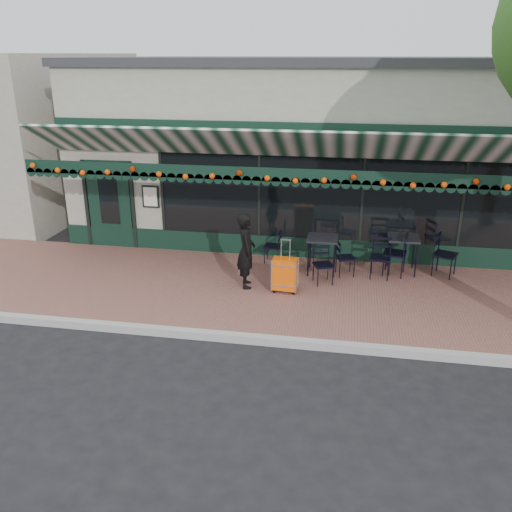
% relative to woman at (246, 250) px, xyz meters
% --- Properties ---
extents(ground, '(80.00, 80.00, 0.00)m').
position_rel_woman_xyz_m(ground, '(0.94, -2.03, -0.95)').
color(ground, black).
rests_on(ground, ground).
extents(sidewalk, '(18.00, 4.00, 0.15)m').
position_rel_woman_xyz_m(sidewalk, '(0.94, -0.03, -0.88)').
color(sidewalk, brown).
rests_on(sidewalk, ground).
extents(curb, '(18.00, 0.16, 0.15)m').
position_rel_woman_xyz_m(curb, '(0.94, -2.11, -0.88)').
color(curb, '#9E9E99').
rests_on(curb, ground).
extents(restaurant_building, '(12.00, 9.60, 4.50)m').
position_rel_woman_xyz_m(restaurant_building, '(0.94, 5.80, 1.32)').
color(restaurant_building, gray).
rests_on(restaurant_building, ground).
extents(woman, '(0.53, 0.67, 1.60)m').
position_rel_woman_xyz_m(woman, '(0.00, 0.00, 0.00)').
color(woman, black).
rests_on(woman, sidewalk).
extents(suitcase, '(0.52, 0.32, 1.14)m').
position_rel_woman_xyz_m(suitcase, '(0.84, -0.17, -0.42)').
color(suitcase, '#EA5607').
rests_on(suitcase, sidewalk).
extents(cafe_table_a, '(0.67, 0.67, 0.83)m').
position_rel_woman_xyz_m(cafe_table_a, '(3.29, 1.39, -0.05)').
color(cafe_table_a, black).
rests_on(cafe_table_a, sidewalk).
extents(cafe_table_b, '(0.67, 0.67, 0.83)m').
position_rel_woman_xyz_m(cafe_table_b, '(1.52, 1.05, -0.05)').
color(cafe_table_b, black).
rests_on(cafe_table_b, sidewalk).
extents(chair_a_left, '(0.58, 0.58, 0.98)m').
position_rel_woman_xyz_m(chair_a_left, '(3.11, 1.20, -0.31)').
color(chair_a_left, black).
rests_on(chair_a_left, sidewalk).
extents(chair_a_right, '(0.63, 0.63, 0.96)m').
position_rel_woman_xyz_m(chair_a_right, '(4.20, 1.33, -0.32)').
color(chair_a_right, black).
rests_on(chair_a_right, sidewalk).
extents(chair_a_front, '(0.48, 0.48, 0.89)m').
position_rel_woman_xyz_m(chair_a_front, '(2.80, 0.97, -0.35)').
color(chair_a_front, black).
rests_on(chair_a_front, sidewalk).
extents(chair_b_left, '(0.42, 0.42, 0.79)m').
position_rel_woman_xyz_m(chair_b_left, '(0.34, 1.48, -0.41)').
color(chair_b_left, black).
rests_on(chair_b_left, sidewalk).
extents(chair_b_right, '(0.49, 0.49, 0.79)m').
position_rel_woman_xyz_m(chair_b_right, '(2.05, 0.99, -0.40)').
color(chair_b_right, black).
rests_on(chair_b_right, sidewalk).
extents(chair_b_front, '(0.52, 0.52, 0.81)m').
position_rel_woman_xyz_m(chair_b_front, '(1.59, 0.44, -0.40)').
color(chair_b_front, black).
rests_on(chair_b_front, sidewalk).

